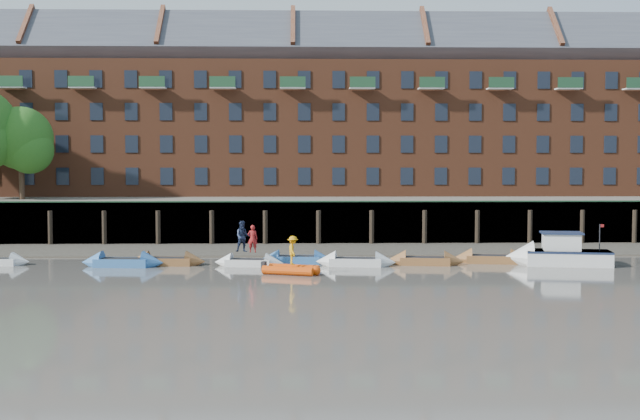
{
  "coord_description": "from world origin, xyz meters",
  "views": [
    {
      "loc": [
        0.54,
        -38.18,
        6.14
      ],
      "look_at": [
        1.85,
        12.0,
        3.2
      ],
      "focal_mm": 45.0,
      "sensor_mm": 36.0,
      "label": 1
    }
  ],
  "objects_px": {
    "rowboat_7": "(491,259)",
    "motor_launch": "(550,254)",
    "rowboat_4": "(297,259)",
    "rib_tender": "(293,270)",
    "rowboat_3": "(249,263)",
    "rowboat_6": "(425,261)",
    "rowboat_2": "(167,261)",
    "person_rower_b": "(243,236)",
    "rowboat_1": "(123,262)",
    "person_rower_a": "(253,239)",
    "rowboat_5": "(356,262)",
    "person_rib_crew": "(293,250)"
  },
  "relations": [
    {
      "from": "rib_tender",
      "to": "person_rower_b",
      "type": "bearing_deg",
      "value": 148.96
    },
    {
      "from": "rowboat_7",
      "to": "motor_launch",
      "type": "height_order",
      "value": "motor_launch"
    },
    {
      "from": "rowboat_4",
      "to": "person_rower_a",
      "type": "height_order",
      "value": "person_rower_a"
    },
    {
      "from": "rowboat_1",
      "to": "person_rower_a",
      "type": "relative_size",
      "value": 3.06
    },
    {
      "from": "rowboat_1",
      "to": "person_rower_a",
      "type": "xyz_separation_m",
      "value": [
        7.72,
        0.07,
        1.39
      ]
    },
    {
      "from": "rowboat_5",
      "to": "rowboat_6",
      "type": "bearing_deg",
      "value": 13.85
    },
    {
      "from": "rowboat_6",
      "to": "rowboat_1",
      "type": "bearing_deg",
      "value": -169.98
    },
    {
      "from": "rib_tender",
      "to": "motor_launch",
      "type": "relative_size",
      "value": 0.51
    },
    {
      "from": "rowboat_6",
      "to": "person_rower_a",
      "type": "distance_m",
      "value": 10.49
    },
    {
      "from": "rowboat_2",
      "to": "rowboat_4",
      "type": "distance_m",
      "value": 7.83
    },
    {
      "from": "rowboat_3",
      "to": "rowboat_6",
      "type": "height_order",
      "value": "rowboat_6"
    },
    {
      "from": "rowboat_1",
      "to": "rowboat_6",
      "type": "bearing_deg",
      "value": 6.07
    },
    {
      "from": "rowboat_6",
      "to": "rowboat_3",
      "type": "bearing_deg",
      "value": -169.25
    },
    {
      "from": "rowboat_6",
      "to": "motor_launch",
      "type": "distance_m",
      "value": 7.56
    },
    {
      "from": "rowboat_4",
      "to": "rib_tender",
      "type": "height_order",
      "value": "rowboat_4"
    },
    {
      "from": "rowboat_2",
      "to": "person_rower_a",
      "type": "xyz_separation_m",
      "value": [
        5.16,
        -0.49,
        1.4
      ]
    },
    {
      "from": "rowboat_1",
      "to": "person_rower_b",
      "type": "height_order",
      "value": "person_rower_b"
    },
    {
      "from": "person_rower_a",
      "to": "rowboat_4",
      "type": "bearing_deg",
      "value": -152.1
    },
    {
      "from": "rowboat_6",
      "to": "person_rower_b",
      "type": "bearing_deg",
      "value": -170.69
    },
    {
      "from": "rowboat_1",
      "to": "rowboat_6",
      "type": "xyz_separation_m",
      "value": [
        18.11,
        0.4,
        -0.01
      ]
    },
    {
      "from": "rib_tender",
      "to": "rowboat_3",
      "type": "bearing_deg",
      "value": 147.44
    },
    {
      "from": "rowboat_2",
      "to": "rowboat_5",
      "type": "height_order",
      "value": "rowboat_5"
    },
    {
      "from": "rowboat_3",
      "to": "person_rower_a",
      "type": "height_order",
      "value": "person_rower_a"
    },
    {
      "from": "rowboat_1",
      "to": "rowboat_5",
      "type": "distance_m",
      "value": 13.87
    },
    {
      "from": "motor_launch",
      "to": "person_rib_crew",
      "type": "height_order",
      "value": "person_rib_crew"
    },
    {
      "from": "rowboat_7",
      "to": "person_rib_crew",
      "type": "bearing_deg",
      "value": -149.33
    },
    {
      "from": "person_rower_a",
      "to": "person_rib_crew",
      "type": "height_order",
      "value": "person_rower_a"
    },
    {
      "from": "rowboat_4",
      "to": "person_rib_crew",
      "type": "distance_m",
      "value": 4.96
    },
    {
      "from": "rowboat_1",
      "to": "rowboat_3",
      "type": "bearing_deg",
      "value": 5.03
    },
    {
      "from": "rib_tender",
      "to": "rowboat_2",
      "type": "bearing_deg",
      "value": 172.1
    },
    {
      "from": "rowboat_5",
      "to": "motor_launch",
      "type": "height_order",
      "value": "motor_launch"
    },
    {
      "from": "rowboat_6",
      "to": "rib_tender",
      "type": "relative_size",
      "value": 1.46
    },
    {
      "from": "rowboat_2",
      "to": "rowboat_5",
      "type": "bearing_deg",
      "value": -0.11
    },
    {
      "from": "rowboat_1",
      "to": "rowboat_4",
      "type": "xyz_separation_m",
      "value": [
        10.34,
        1.41,
        -0.03
      ]
    },
    {
      "from": "rowboat_2",
      "to": "person_rib_crew",
      "type": "height_order",
      "value": "person_rib_crew"
    },
    {
      "from": "person_rib_crew",
      "to": "rowboat_7",
      "type": "bearing_deg",
      "value": -73.94
    },
    {
      "from": "rowboat_4",
      "to": "rowboat_6",
      "type": "height_order",
      "value": "rowboat_6"
    },
    {
      "from": "motor_launch",
      "to": "person_rower_b",
      "type": "height_order",
      "value": "person_rower_b"
    },
    {
      "from": "rowboat_3",
      "to": "rowboat_6",
      "type": "relative_size",
      "value": 0.9
    },
    {
      "from": "rowboat_1",
      "to": "rowboat_2",
      "type": "distance_m",
      "value": 2.62
    },
    {
      "from": "rowboat_4",
      "to": "motor_launch",
      "type": "relative_size",
      "value": 0.7
    },
    {
      "from": "rowboat_4",
      "to": "rib_tender",
      "type": "relative_size",
      "value": 1.38
    },
    {
      "from": "person_rower_a",
      "to": "rowboat_5",
      "type": "bearing_deg",
      "value": 179.77
    },
    {
      "from": "person_rower_b",
      "to": "person_rib_crew",
      "type": "bearing_deg",
      "value": -57.72
    },
    {
      "from": "rowboat_5",
      "to": "rib_tender",
      "type": "xyz_separation_m",
      "value": [
        -3.71,
        -3.4,
        -0.0
      ]
    },
    {
      "from": "rib_tender",
      "to": "person_rower_a",
      "type": "relative_size",
      "value": 2.0
    },
    {
      "from": "rowboat_1",
      "to": "person_rower_a",
      "type": "height_order",
      "value": "person_rower_a"
    },
    {
      "from": "rowboat_5",
      "to": "rib_tender",
      "type": "bearing_deg",
      "value": -129.82
    },
    {
      "from": "rowboat_2",
      "to": "rowboat_6",
      "type": "xyz_separation_m",
      "value": [
        15.55,
        -0.16,
        0.0
      ]
    },
    {
      "from": "rowboat_6",
      "to": "rib_tender",
      "type": "height_order",
      "value": "rowboat_6"
    }
  ]
}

